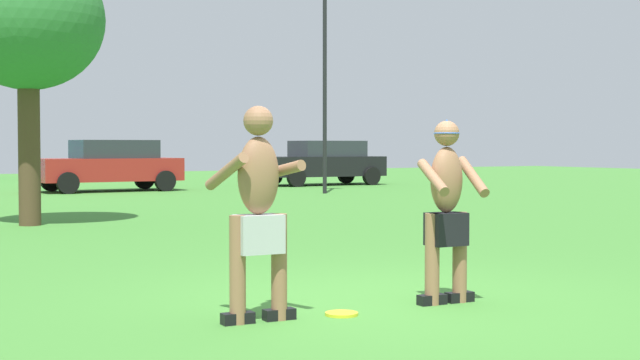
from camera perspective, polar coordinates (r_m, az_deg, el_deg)
ground_plane at (r=8.36m, az=3.86°, el=-7.55°), size 80.00×80.00×0.00m
player_with_cap at (r=8.18m, az=7.95°, el=-1.50°), size 0.65×0.56×1.64m
player_in_gray at (r=7.27m, az=-3.90°, el=-1.74°), size 0.64×0.61×1.73m
frisbee at (r=7.64m, az=1.36°, el=-8.38°), size 0.28×0.28×0.03m
car_red_near_post at (r=28.78m, az=-13.03°, el=0.95°), size 4.33×2.09×1.58m
car_black_mid_lot at (r=32.49m, az=0.23°, el=1.14°), size 4.35×2.13×1.58m
lamp_post at (r=26.85m, az=0.30°, el=7.22°), size 0.60×0.24×6.22m
tree_behind_players at (r=16.95m, az=-17.83°, el=9.43°), size 2.67×2.67×4.88m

